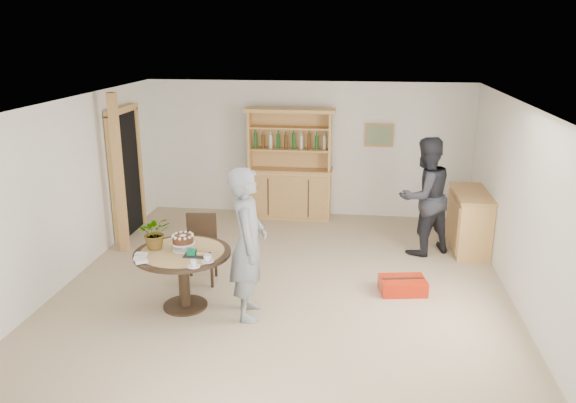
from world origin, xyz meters
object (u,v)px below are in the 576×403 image
(hutch, at_px, (290,181))
(adult_person, at_px, (425,196))
(dining_table, at_px, (183,263))
(dining_chair, at_px, (201,244))
(sideboard, at_px, (469,220))
(red_suitcase, at_px, (403,285))
(teen_boy, at_px, (248,244))

(hutch, height_order, adult_person, hutch)
(dining_table, xyz_separation_m, dining_chair, (-0.01, 0.83, -0.07))
(sideboard, height_order, dining_table, sideboard)
(hutch, height_order, red_suitcase, hutch)
(hutch, bearing_deg, adult_person, -33.52)
(dining_table, relative_size, adult_person, 0.65)
(red_suitcase, bearing_deg, hutch, 112.51)
(dining_table, relative_size, teen_boy, 0.64)
(hutch, xyz_separation_m, adult_person, (2.28, -1.51, 0.24))
(teen_boy, bearing_deg, sideboard, -56.75)
(dining_table, bearing_deg, sideboard, 32.88)
(sideboard, bearing_deg, teen_boy, -139.34)
(dining_chair, distance_m, teen_boy, 1.33)
(teen_boy, distance_m, red_suitcase, 2.26)
(sideboard, distance_m, adult_person, 0.92)
(dining_chair, xyz_separation_m, red_suitcase, (2.78, -0.06, -0.43))
(sideboard, bearing_deg, dining_table, -147.12)
(hutch, bearing_deg, dining_table, -102.97)
(red_suitcase, bearing_deg, teen_boy, -165.54)
(sideboard, relative_size, adult_person, 0.68)
(dining_chair, height_order, teen_boy, teen_boy)
(dining_table, distance_m, dining_chair, 0.83)
(dining_chair, bearing_deg, teen_boy, -53.42)
(red_suitcase, bearing_deg, sideboard, 47.26)
(sideboard, distance_m, teen_boy, 4.06)
(sideboard, bearing_deg, dining_chair, -156.57)
(hutch, height_order, dining_chair, hutch)
(hutch, bearing_deg, teen_boy, -90.26)
(teen_boy, bearing_deg, adult_person, -51.71)
(dining_table, distance_m, adult_person, 3.89)
(adult_person, bearing_deg, sideboard, 166.90)
(sideboard, distance_m, dining_table, 4.65)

